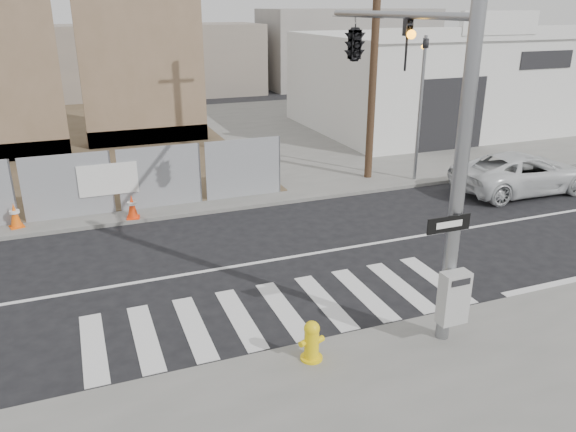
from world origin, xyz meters
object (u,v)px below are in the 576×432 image
object	(u,v)px
suv	(523,173)
traffic_cone_c	(15,215)
signal_pole	(385,81)
auto_shop	(427,81)
traffic_cone_d	(132,207)
fire_hydrant	(312,341)

from	to	relation	value
suv	traffic_cone_c	distance (m)	16.84
traffic_cone_c	signal_pole	bearing A→B (deg)	-39.30
signal_pole	suv	xyz separation A→B (m)	(8.42, 4.28, -4.07)
auto_shop	suv	bearing A→B (deg)	-106.05
traffic_cone_d	auto_shop	bearing A→B (deg)	28.03
signal_pole	traffic_cone_c	world-z (taller)	signal_pole
auto_shop	suv	xyz separation A→B (m)	(-3.09, -10.73, -1.83)
fire_hydrant	suv	distance (m)	13.04
signal_pole	traffic_cone_d	world-z (taller)	signal_pole
fire_hydrant	auto_shop	bearing A→B (deg)	28.85
traffic_cone_d	signal_pole	bearing A→B (deg)	-51.84
signal_pole	fire_hydrant	size ratio (longest dim) A/B	8.81
signal_pole	traffic_cone_c	bearing A→B (deg)	140.70
signal_pole	auto_shop	world-z (taller)	signal_pole
signal_pole	traffic_cone_d	bearing A→B (deg)	128.16
traffic_cone_c	fire_hydrant	bearing A→B (deg)	-59.15
suv	traffic_cone_d	distance (m)	13.49
auto_shop	traffic_cone_c	world-z (taller)	auto_shop
auto_shop	traffic_cone_d	bearing A→B (deg)	-151.97
fire_hydrant	traffic_cone_c	size ratio (longest dim) A/B	1.06
auto_shop	traffic_cone_d	xyz separation A→B (m)	(-16.43, -8.75, -2.05)
fire_hydrant	traffic_cone_c	distance (m)	10.77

